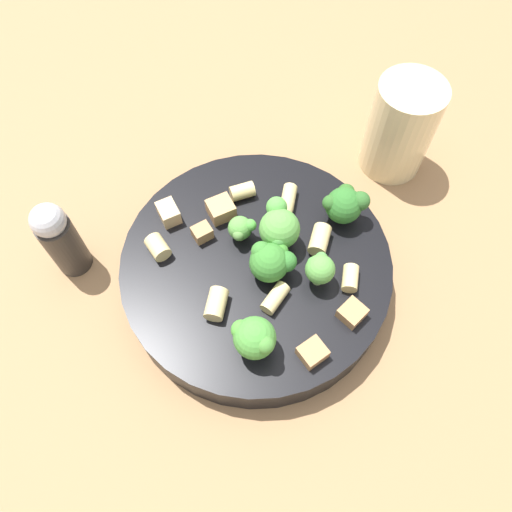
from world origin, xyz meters
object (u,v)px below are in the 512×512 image
at_px(broccoli_floret_2, 241,228).
at_px(rigatoni_2, 242,191).
at_px(pasta_bowl, 256,269).
at_px(rigatoni_5, 284,217).
at_px(rigatoni_7, 350,278).
at_px(chicken_chunk_0, 352,313).
at_px(rigatoni_6, 320,240).
at_px(pepper_shaker, 60,238).
at_px(broccoli_floret_0, 254,338).
at_px(chicken_chunk_2, 202,233).
at_px(broccoli_floret_1, 345,204).
at_px(rigatoni_3, 216,304).
at_px(chicken_chunk_4, 169,213).
at_px(rigatoni_4, 275,298).
at_px(rigatoni_0, 288,198).
at_px(chicken_chunk_1, 221,209).
at_px(broccoli_floret_5, 320,269).
at_px(broccoli_floret_4, 273,259).
at_px(drinking_glass, 399,132).
at_px(chicken_chunk_3, 312,352).
at_px(rigatoni_1, 158,247).
at_px(broccoli_floret_3, 277,225).

relative_size(broccoli_floret_2, rigatoni_2, 1.16).
distance_m(pasta_bowl, rigatoni_5, 0.06).
xyz_separation_m(pasta_bowl, rigatoni_7, (-0.05, 0.08, 0.02)).
relative_size(broccoli_floret_2, chicken_chunk_0, 1.30).
xyz_separation_m(rigatoni_6, pepper_shaker, (0.19, -0.17, -0.00)).
distance_m(broccoli_floret_0, chicken_chunk_2, 0.13).
xyz_separation_m(broccoli_floret_1, rigatoni_2, (0.06, -0.09, -0.01)).
height_order(rigatoni_3, chicken_chunk_4, same).
xyz_separation_m(rigatoni_4, rigatoni_5, (-0.07, -0.06, 0.00)).
distance_m(rigatoni_0, rigatoni_5, 0.02).
bearing_deg(chicken_chunk_1, broccoli_floret_5, 99.31).
bearing_deg(rigatoni_0, rigatoni_7, 79.09).
distance_m(broccoli_floret_0, rigatoni_6, 0.12).
bearing_deg(chicken_chunk_2, rigatoni_2, -170.60).
xyz_separation_m(rigatoni_0, chicken_chunk_0, (0.04, 0.13, -0.00)).
height_order(broccoli_floret_4, rigatoni_3, broccoli_floret_4).
relative_size(rigatoni_3, drinking_glass, 0.25).
relative_size(broccoli_floret_1, broccoli_floret_4, 0.99).
distance_m(rigatoni_3, chicken_chunk_3, 0.10).
height_order(pasta_bowl, broccoli_floret_4, broccoli_floret_4).
xyz_separation_m(broccoli_floret_4, rigatoni_3, (0.06, -0.01, -0.01)).
bearing_deg(broccoli_floret_0, broccoli_floret_4, -144.59).
xyz_separation_m(rigatoni_1, chicken_chunk_2, (-0.04, 0.01, -0.00)).
distance_m(pasta_bowl, chicken_chunk_1, 0.07).
bearing_deg(broccoli_floret_5, pasta_bowl, -61.25).
height_order(broccoli_floret_1, rigatoni_4, broccoli_floret_1).
bearing_deg(drinking_glass, broccoli_floret_1, 13.93).
bearing_deg(chicken_chunk_3, chicken_chunk_0, -177.88).
xyz_separation_m(rigatoni_3, rigatoni_5, (-0.11, -0.03, -0.00)).
bearing_deg(chicken_chunk_1, broccoli_floret_2, 85.25).
height_order(broccoli_floret_2, chicken_chunk_0, broccoli_floret_2).
distance_m(rigatoni_2, pepper_shaker, 0.18).
xyz_separation_m(broccoli_floret_1, chicken_chunk_1, (0.09, -0.08, -0.01)).
height_order(broccoli_floret_0, broccoli_floret_4, broccoli_floret_0).
bearing_deg(pepper_shaker, rigatoni_5, 144.63).
xyz_separation_m(rigatoni_0, rigatoni_6, (0.01, 0.06, 0.00)).
xyz_separation_m(pasta_bowl, rigatoni_1, (0.06, -0.07, 0.03)).
height_order(broccoli_floret_3, broccoli_floret_5, broccoli_floret_3).
xyz_separation_m(rigatoni_2, rigatoni_6, (-0.02, 0.09, 0.00)).
relative_size(broccoli_floret_5, chicken_chunk_1, 1.51).
height_order(broccoli_floret_3, rigatoni_2, broccoli_floret_3).
bearing_deg(broccoli_floret_0, rigatoni_7, 173.75).
height_order(broccoli_floret_2, rigatoni_6, broccoli_floret_2).
relative_size(broccoli_floret_4, chicken_chunk_4, 1.67).
bearing_deg(rigatoni_2, drinking_glass, 162.69).
bearing_deg(rigatoni_3, rigatoni_1, -87.45).
xyz_separation_m(rigatoni_4, rigatoni_7, (-0.07, 0.03, 0.00)).
xyz_separation_m(rigatoni_2, pepper_shaker, (0.17, -0.08, 0.00)).
relative_size(chicken_chunk_1, pepper_shaker, 0.25).
relative_size(pasta_bowl, rigatoni_7, 10.85).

